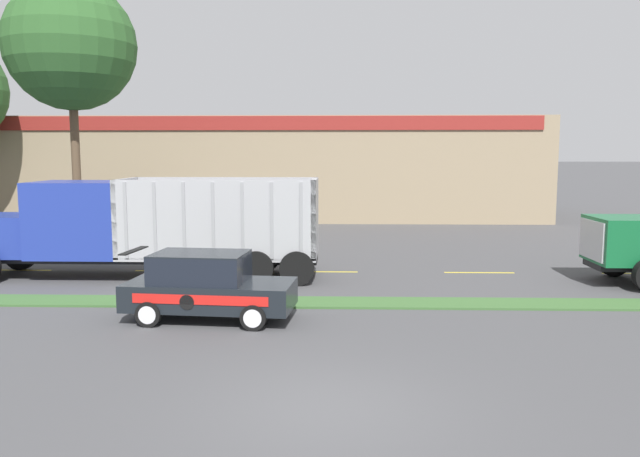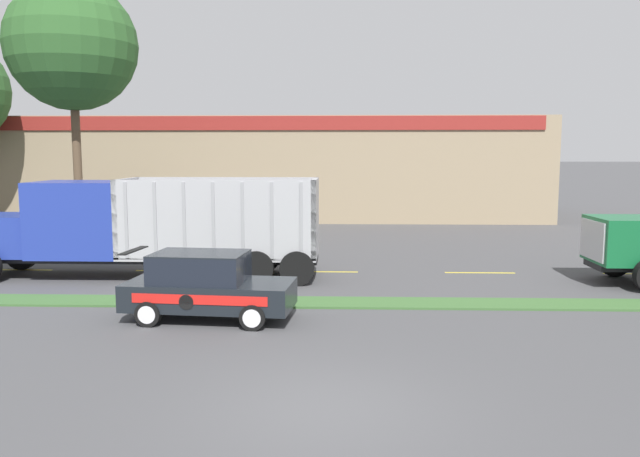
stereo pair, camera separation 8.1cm
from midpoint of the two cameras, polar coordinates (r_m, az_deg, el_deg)
name	(u,v)px [view 2 (the right image)]	position (r m, az deg, el deg)	size (l,w,h in m)	color
ground_plane	(325,410)	(10.45, 0.66, -16.22)	(600.00, 600.00, 0.00)	#474749
grass_verge	(331,303)	(17.21, 1.19, -6.79)	(120.00, 1.22, 0.06)	#3D6633
centre_line_2	(19,270)	(24.51, -25.75, -3.42)	(2.40, 0.14, 0.01)	yellow
centre_line_3	(170,271)	(22.52, -13.47, -3.78)	(2.40, 0.14, 0.01)	yellow
centre_line_4	(324,272)	(21.73, 0.43, -3.97)	(2.40, 0.14, 0.01)	yellow
centre_line_5	(480,273)	(22.25, 14.51, -3.94)	(2.40, 0.14, 0.01)	yellow
centre_line_6	(639,274)	(24.01, 27.21, -3.70)	(2.40, 0.14, 0.01)	yellow
dump_truck_mid	(110,228)	(21.77, -18.59, 0.03)	(11.89, 2.67, 3.28)	black
rally_car	(207,286)	(15.71, -10.18, -5.17)	(4.24, 2.15, 1.71)	black
store_building_backdrop	(253,168)	(42.44, -6.05, 5.56)	(36.73, 12.10, 6.27)	#9E896B
tree_behind_centre	(71,32)	(29.31, -21.71, 16.32)	(5.43, 5.43, 12.68)	brown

